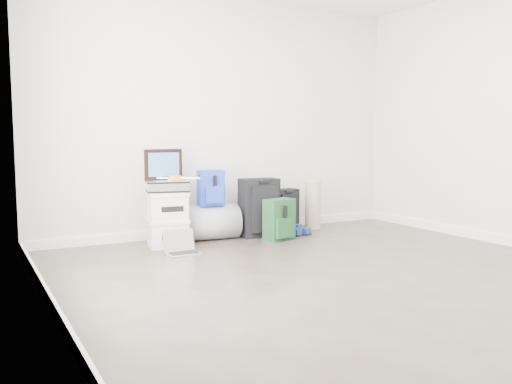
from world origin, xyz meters
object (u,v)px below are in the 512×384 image
boxes_stack (168,219)px  briefcase (167,186)px  carry_on (285,210)px  laptop (181,248)px  duffel_bag (210,222)px  large_suitcase (259,208)px

boxes_stack → briefcase: bearing=-172.1°
carry_on → boxes_stack: bearing=176.8°
briefcase → laptop: (-0.00, -0.39, -0.57)m
duffel_bag → laptop: 0.77m
boxes_stack → large_suitcase: (1.10, 0.03, 0.04)m
boxes_stack → carry_on: bearing=15.4°
boxes_stack → briefcase: size_ratio=1.37×
briefcase → laptop: briefcase is taller
briefcase → laptop: size_ratio=1.27×
duffel_bag → laptop: duffel_bag is taller
duffel_bag → carry_on: bearing=9.5°
briefcase → large_suitcase: briefcase is taller
boxes_stack → laptop: size_ratio=1.74×
carry_on → laptop: size_ratio=1.54×
large_suitcase → boxes_stack: bearing=-173.2°
duffel_bag → carry_on: size_ratio=1.22×
large_suitcase → briefcase: bearing=-173.2°
briefcase → carry_on: briefcase is taller
carry_on → laptop: (-1.55, -0.60, -0.20)m
boxes_stack → briefcase: 0.34m
boxes_stack → laptop: 0.46m
briefcase → duffel_bag: 0.70m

